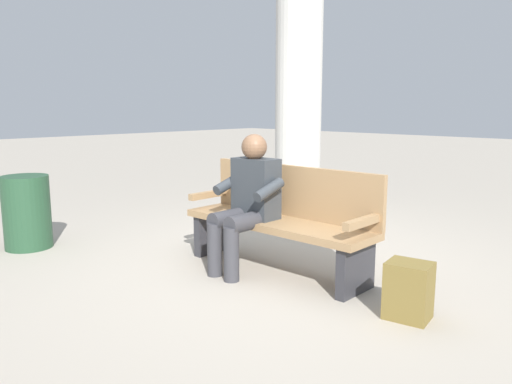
% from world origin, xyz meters
% --- Properties ---
extents(ground_plane, '(40.00, 40.00, 0.00)m').
position_xyz_m(ground_plane, '(0.00, 0.00, 0.00)').
color(ground_plane, '#A89E8E').
extents(bench_near, '(1.81, 0.51, 0.90)m').
position_xyz_m(bench_near, '(0.00, -0.07, 0.46)').
color(bench_near, '#9E7A51').
rests_on(bench_near, ground).
extents(person_seated, '(0.58, 0.58, 1.18)m').
position_xyz_m(person_seated, '(0.19, 0.16, 0.63)').
color(person_seated, '#33383D').
rests_on(person_seated, ground).
extents(backpack, '(0.32, 0.32, 0.39)m').
position_xyz_m(backpack, '(-1.30, 0.12, 0.19)').
color(backpack, brown).
rests_on(backpack, ground).
extents(support_pillar, '(0.63, 0.63, 4.19)m').
position_xyz_m(support_pillar, '(1.65, -2.30, 2.10)').
color(support_pillar, beige).
rests_on(support_pillar, ground).
extents(trash_bin, '(0.45, 0.45, 0.73)m').
position_xyz_m(trash_bin, '(2.27, 1.20, 0.37)').
color(trash_bin, '#23472D').
rests_on(trash_bin, ground).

